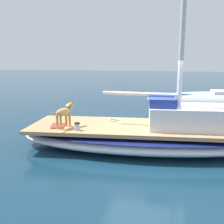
% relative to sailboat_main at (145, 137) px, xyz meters
% --- Properties ---
extents(ground_plane, '(120.00, 120.00, 0.00)m').
position_rel_sailboat_main_xyz_m(ground_plane, '(0.00, 0.00, -0.34)').
color(ground_plane, '#143347').
extents(sailboat_main, '(3.53, 7.52, 0.66)m').
position_rel_sailboat_main_xyz_m(sailboat_main, '(0.00, 0.00, 0.00)').
color(sailboat_main, white).
rests_on(sailboat_main, ground).
extents(cabin_house, '(1.70, 2.40, 0.84)m').
position_rel_sailboat_main_xyz_m(cabin_house, '(-0.17, 1.10, 0.67)').
color(cabin_house, silver).
rests_on(cabin_house, sailboat_main).
extents(dog_tan, '(0.92, 0.36, 0.70)m').
position_rel_sailboat_main_xyz_m(dog_tan, '(0.78, -2.16, 0.75)').
color(dog_tan, tan).
rests_on(dog_tan, sailboat_main).
extents(deck_winch, '(0.16, 0.16, 0.21)m').
position_rel_sailboat_main_xyz_m(deck_winch, '(0.97, -1.70, 0.42)').
color(deck_winch, '#B7B7BC').
rests_on(deck_winch, sailboat_main).
extents(coiled_rope, '(0.32, 0.32, 0.04)m').
position_rel_sailboat_main_xyz_m(coiled_rope, '(-0.41, -1.06, 0.35)').
color(coiled_rope, beige).
rests_on(coiled_rope, sailboat_main).
extents(deck_towel, '(0.65, 0.54, 0.03)m').
position_rel_sailboat_main_xyz_m(deck_towel, '(0.72, -2.41, 0.34)').
color(deck_towel, '#C6333D').
rests_on(deck_towel, sailboat_main).
extents(moored_boat_port_side, '(2.85, 7.94, 6.79)m').
position_rel_sailboat_main_xyz_m(moored_boat_port_side, '(-6.81, 3.01, 0.18)').
color(moored_boat_port_side, '#B2B7C1').
rests_on(moored_boat_port_side, ground).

